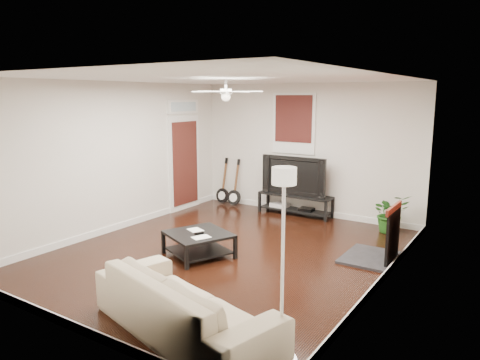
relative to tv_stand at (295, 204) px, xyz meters
The scene contains 14 objects.
room 3.02m from the tv_stand, 87.38° to the right, with size 5.01×6.01×2.81m.
brick_accent 3.37m from the tv_stand, 34.24° to the right, with size 0.02×2.20×2.80m, color #9B4232.
fireplace 2.94m from the tv_stand, 37.41° to the right, with size 0.80×1.10×0.92m, color black.
window_back 1.74m from the tv_stand, 132.31° to the left, with size 1.00×0.06×1.30m, color #39100F.
door_left 2.70m from the tv_stand, 159.33° to the right, with size 0.08×1.00×2.50m, color white.
tv_stand is the anchor object (origin of this frame).
tv 0.64m from the tv_stand, 90.00° to the left, with size 1.45×0.19×0.83m, color black.
coffee_table 3.16m from the tv_stand, 92.91° to the right, with size 0.91×0.91×0.38m, color black.
sofa 5.27m from the tv_stand, 76.84° to the right, with size 2.35×0.92×0.69m, color #BCA58D.
floor_lamp 5.59m from the tv_stand, 65.18° to the right, with size 0.32×0.32×1.92m, color silver, non-canonical shape.
potted_plant 2.07m from the tv_stand, ahead, with size 0.67×0.58×0.74m, color #1F5618.
guitar_left 1.93m from the tv_stand, behind, with size 0.34×0.24×1.10m, color black, non-canonical shape.
guitar_right 1.59m from the tv_stand, behind, with size 0.34×0.24×1.10m, color black, non-canonical shape.
ceiling_fan 3.66m from the tv_stand, 87.38° to the right, with size 1.24×1.24×0.32m, color white, non-canonical shape.
Camera 1 is at (4.04, -5.80, 2.54)m, focal length 33.73 mm.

